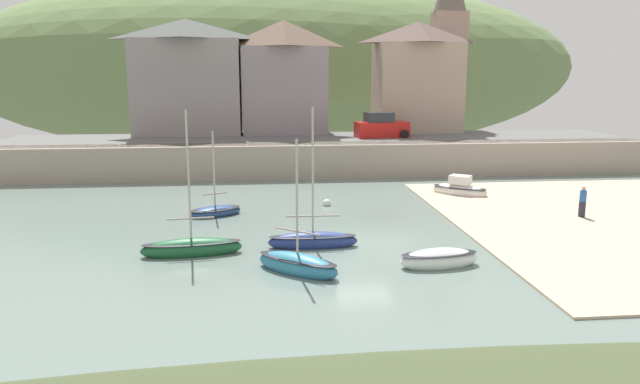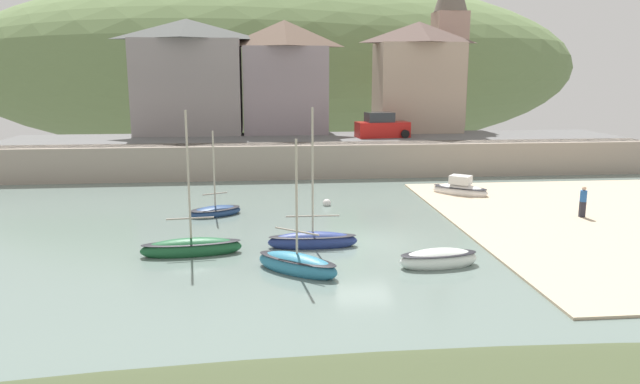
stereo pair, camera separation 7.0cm
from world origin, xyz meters
name	(u,v)px [view 1 (the left image)]	position (x,y,z in m)	size (l,w,h in m)	color
ground	(467,328)	(1.40, -9.56, 0.16)	(48.00, 41.00, 0.61)	slate
quay_seawall	(323,157)	(0.00, 17.50, 1.36)	(48.00, 9.40, 2.40)	gray
hillside_backdrop	(271,67)	(-2.93, 55.20, 7.93)	(80.00, 44.00, 22.65)	#66804C
waterfront_building_left	(188,76)	(-10.35, 25.20, 7.08)	(8.83, 5.97, 9.24)	gray
waterfront_building_centre	(284,76)	(-2.45, 25.20, 7.08)	(7.14, 5.56, 9.20)	gray
waterfront_building_right	(417,76)	(8.85, 25.20, 7.05)	(7.27, 5.20, 9.16)	tan
church_with_spire	(449,39)	(12.75, 29.20, 10.35)	(3.00, 3.00, 15.42)	#A38275
rowboat_small_beached	(215,211)	(-6.98, 5.84, 0.23)	(3.09, 2.35, 4.63)	navy
sailboat_tall_mast	(297,264)	(-3.20, -3.70, 0.32)	(3.47, 3.08, 5.33)	teal
fishing_boat_green	(313,240)	(-2.33, -0.44, 0.31)	(3.92, 0.98, 6.25)	navy
sailboat_far_left	(192,247)	(-7.46, -1.05, 0.32)	(4.26, 1.45, 6.22)	#1C5931
sailboat_white_hull	(439,259)	(2.38, -3.53, 0.29)	(3.30, 1.47, 0.94)	white
motorboat_with_cabin	(460,190)	(7.64, 9.57, 0.36)	(3.53, 3.16, 1.45)	white
parked_car_near_slipway	(381,127)	(4.92, 20.70, 3.20)	(4.27, 2.17, 1.95)	red
person_on_slipway	(583,200)	(12.01, 3.20, 0.98)	(0.34, 0.34, 1.62)	#282833
mooring_buoy	(327,203)	(-0.84, 7.56, 0.14)	(0.48, 0.48, 0.48)	silver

